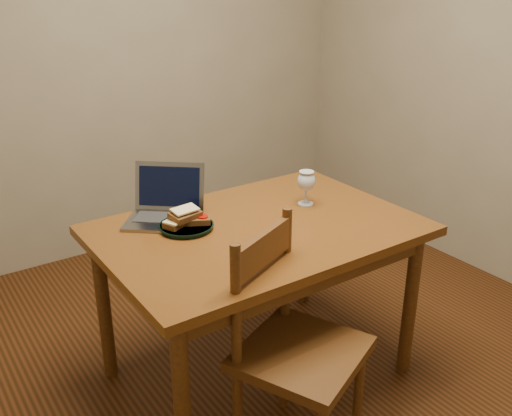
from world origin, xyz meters
TOP-DOWN VIEW (x-y plane):
  - floor at (0.00, 0.00)m, footprint 3.20×3.20m
  - back_wall at (0.00, 1.61)m, footprint 3.20×0.02m
  - table at (-0.11, -0.03)m, footprint 1.30×0.90m
  - chair at (-0.25, -0.48)m, footprint 0.56×0.55m
  - plate at (-0.37, 0.11)m, footprint 0.23×0.23m
  - sandwich_cheese at (-0.40, 0.12)m, footprint 0.13×0.10m
  - sandwich_tomato at (-0.32, 0.10)m, footprint 0.13×0.11m
  - sandwich_top at (-0.37, 0.12)m, footprint 0.14×0.10m
  - milk_glass at (0.21, 0.04)m, footprint 0.08×0.08m
  - laptop at (-0.38, 0.27)m, footprint 0.41×0.41m

SIDE VIEW (x-z plane):
  - floor at x=0.00m, z-range -0.02..0.00m
  - chair at x=-0.25m, z-range 0.27..0.73m
  - table at x=-0.11m, z-range 0.28..1.02m
  - plate at x=-0.37m, z-range 0.74..0.76m
  - sandwich_cheese at x=-0.40m, z-range 0.76..0.79m
  - sandwich_tomato at x=-0.32m, z-range 0.76..0.79m
  - laptop at x=-0.38m, z-range 0.69..0.91m
  - sandwich_top at x=-0.37m, z-range 0.79..0.82m
  - milk_glass at x=0.21m, z-range 0.74..0.90m
  - back_wall at x=0.00m, z-range 0.00..2.60m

